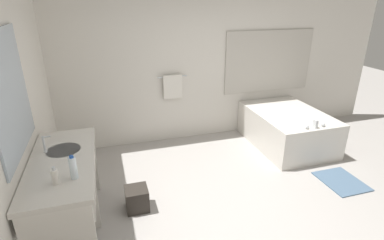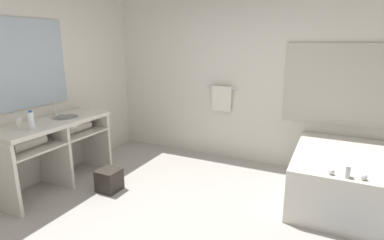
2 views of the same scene
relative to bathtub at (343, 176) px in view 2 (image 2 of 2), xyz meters
name	(u,v)px [view 2 (image 2 of 2)]	position (x,y,z in m)	size (l,w,h in m)	color
ground_plane	(173,233)	(-1.50, -1.42, -0.33)	(16.00, 16.00, 0.00)	#A8A39E
wall_back_with_blinds	(246,76)	(-1.45, 0.81, 1.02)	(7.40, 0.13, 2.70)	silver
wall_left_with_mirror	(9,85)	(-3.73, -1.41, 1.03)	(0.08, 7.40, 2.70)	silver
vanity_counter	(55,138)	(-3.38, -1.15, 0.32)	(0.62, 1.48, 0.89)	silver
sink_faucet	(56,109)	(-3.55, -0.95, 0.65)	(0.09, 0.04, 0.18)	silver
bathtub	(343,176)	(0.00, 0.00, 0.00)	(1.10, 1.54, 0.71)	silver
water_bottle_1	(31,121)	(-3.24, -1.55, 0.67)	(0.06, 0.06, 0.22)	white
soap_dispenser	(19,123)	(-3.38, -1.59, 0.63)	(0.06, 0.06, 0.17)	white
waste_bin	(109,180)	(-2.67, -0.99, -0.19)	(0.26, 0.26, 0.28)	#2D2823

